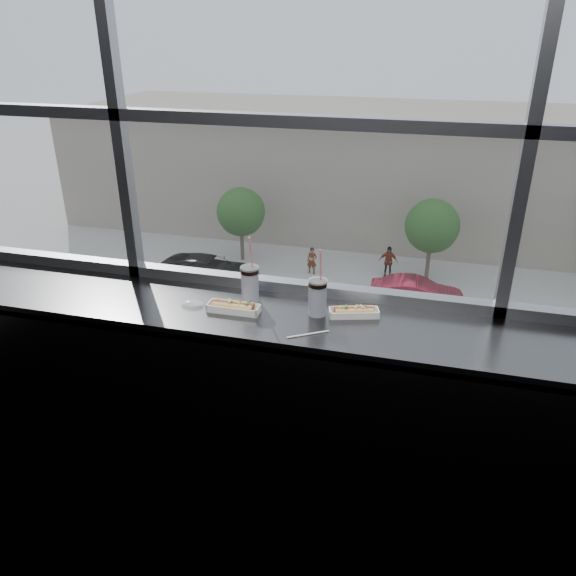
% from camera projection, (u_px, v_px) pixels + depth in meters
% --- Properties ---
extents(wall_back_lower, '(6.00, 0.00, 6.00)m').
position_uv_depth(wall_back_lower, '(303.00, 377.00, 3.28)').
color(wall_back_lower, black).
rests_on(wall_back_lower, ground).
extents(window_glass, '(6.00, 0.00, 6.00)m').
position_uv_depth(window_glass, '(309.00, 53.00, 2.54)').
color(window_glass, silver).
rests_on(window_glass, ground).
extents(window_mullions, '(6.00, 0.08, 2.40)m').
position_uv_depth(window_mullions, '(308.00, 53.00, 2.53)').
color(window_mullions, gray).
rests_on(window_mullions, ground).
extents(counter, '(6.00, 0.55, 0.06)m').
position_uv_depth(counter, '(292.00, 321.00, 2.81)').
color(counter, '#555555').
rests_on(counter, ground).
extents(counter_fascia, '(6.00, 0.04, 1.04)m').
position_uv_depth(counter_fascia, '(279.00, 435.00, 2.81)').
color(counter_fascia, '#555555').
rests_on(counter_fascia, ground).
extents(hotdog_tray_left, '(0.27, 0.09, 0.07)m').
position_uv_depth(hotdog_tray_left, '(234.00, 307.00, 2.83)').
color(hotdog_tray_left, white).
rests_on(hotdog_tray_left, counter).
extents(hotdog_tray_right, '(0.26, 0.15, 0.06)m').
position_uv_depth(hotdog_tray_right, '(354.00, 312.00, 2.79)').
color(hotdog_tray_right, white).
rests_on(hotdog_tray_right, counter).
extents(soda_cup_left, '(0.10, 0.10, 0.37)m').
position_uv_depth(soda_cup_left, '(250.00, 282.00, 2.90)').
color(soda_cup_left, white).
rests_on(soda_cup_left, counter).
extents(soda_cup_right, '(0.10, 0.10, 0.36)m').
position_uv_depth(soda_cup_right, '(317.00, 296.00, 2.77)').
color(soda_cup_right, white).
rests_on(soda_cup_right, counter).
extents(loose_straw, '(0.18, 0.12, 0.01)m').
position_uv_depth(loose_straw, '(308.00, 334.00, 2.62)').
color(loose_straw, white).
rests_on(loose_straw, counter).
extents(wrapper, '(0.11, 0.08, 0.03)m').
position_uv_depth(wrapper, '(192.00, 303.00, 2.90)').
color(wrapper, silver).
rests_on(wrapper, counter).
extents(plaza_ground, '(120.00, 120.00, 0.00)m').
position_uv_depth(plaza_ground, '(424.00, 203.00, 46.23)').
color(plaza_ground, '#A7A39D').
rests_on(plaza_ground, ground).
extents(street_asphalt, '(80.00, 10.00, 0.06)m').
position_uv_depth(street_asphalt, '(402.00, 346.00, 25.68)').
color(street_asphalt, black).
rests_on(street_asphalt, plaza_ground).
extents(far_sidewalk, '(80.00, 6.00, 0.04)m').
position_uv_depth(far_sidewalk, '(412.00, 277.00, 32.67)').
color(far_sidewalk, '#A7A39D').
rests_on(far_sidewalk, plaza_ground).
extents(far_building, '(50.00, 14.00, 8.00)m').
position_uv_depth(far_building, '(426.00, 170.00, 39.71)').
color(far_building, gray).
rests_on(far_building, plaza_ground).
extents(car_far_a, '(3.17, 6.61, 2.14)m').
position_uv_depth(car_far_a, '(209.00, 267.00, 31.25)').
color(car_far_a, black).
rests_on(car_far_a, street_asphalt).
extents(car_far_b, '(2.94, 6.41, 2.09)m').
position_uv_depth(car_far_b, '(417.00, 290.00, 28.62)').
color(car_far_b, '#B61B36').
rests_on(car_far_b, street_asphalt).
extents(car_near_c, '(3.07, 5.88, 1.87)m').
position_uv_depth(car_near_c, '(366.00, 372.00, 22.04)').
color(car_near_c, '#680900').
rests_on(car_near_c, street_asphalt).
extents(car_near_a, '(3.24, 6.83, 2.22)m').
position_uv_depth(car_near_a, '(93.00, 330.00, 24.76)').
color(car_near_a, '#AAB0DC').
rests_on(car_near_a, street_asphalt).
extents(pedestrian_b, '(0.99, 0.75, 2.24)m').
position_uv_depth(pedestrian_b, '(388.00, 259.00, 32.25)').
color(pedestrian_b, '#66605B').
rests_on(pedestrian_b, far_sidewalk).
extents(pedestrian_a, '(0.85, 0.64, 1.91)m').
position_uv_depth(pedestrian_a, '(312.00, 258.00, 32.74)').
color(pedestrian_a, '#66605B').
rests_on(pedestrian_a, far_sidewalk).
extents(tree_left, '(2.95, 2.95, 4.61)m').
position_uv_depth(tree_left, '(241.00, 212.00, 33.76)').
color(tree_left, '#47382B').
rests_on(tree_left, far_sidewalk).
extents(tree_center, '(3.04, 3.04, 4.74)m').
position_uv_depth(tree_center, '(432.00, 226.00, 31.13)').
color(tree_center, '#47382B').
rests_on(tree_center, far_sidewalk).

